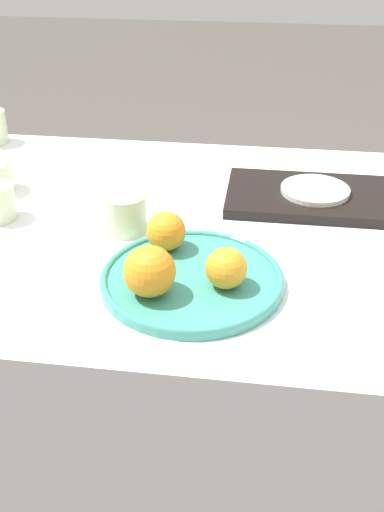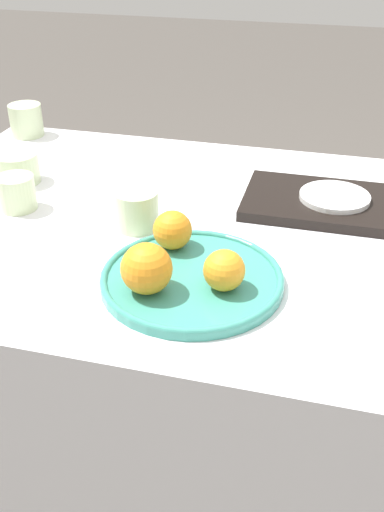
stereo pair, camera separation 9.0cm
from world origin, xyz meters
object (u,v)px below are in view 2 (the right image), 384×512
cup_1 (26,120)px  cup_3 (17,193)px  fruit_platter (192,278)px  cup_2 (137,209)px  orange_0 (147,269)px  orange_2 (224,270)px  orange_1 (172,230)px  side_plate (335,197)px  serving_tray (334,204)px  cup_0 (18,168)px

cup_1 → cup_3: 0.41m
fruit_platter → cup_3: (-0.39, 0.17, 0.02)m
cup_1 → cup_2: size_ratio=1.01×
fruit_platter → cup_2: cup_2 is taller
orange_0 → cup_1: (-0.51, 0.59, -0.01)m
orange_2 → cup_2: size_ratio=0.79×
orange_1 → orange_0: bearing=-90.5°
side_plate → cup_1: (-0.76, 0.22, 0.01)m
orange_2 → cup_2: (-0.20, 0.17, -0.01)m
serving_tray → cup_2: cup_2 is taller
cup_2 → orange_0: bearing=-67.1°
cup_1 → cup_2: (0.42, -0.38, -0.00)m
orange_2 → cup_2: 0.26m
cup_0 → cup_2: 0.33m
orange_1 → orange_2: orange_1 is taller
serving_tray → side_plate: side_plate is taller
cup_1 → cup_3: (0.18, -0.37, -0.01)m
side_plate → cup_0: cup_0 is taller
orange_1 → cup_1: bearing=137.9°
serving_tray → side_plate: size_ratio=2.56×
orange_1 → serving_tray: bearing=43.5°
orange_1 → cup_3: orange_1 is taller
orange_0 → orange_2: (0.11, 0.03, -0.01)m
serving_tray → cup_0: cup_0 is taller
side_plate → cup_0: bearing=-176.6°
orange_0 → orange_1: bearing=89.5°
side_plate → cup_3: bearing=-165.6°
fruit_platter → cup_2: (-0.14, 0.15, 0.03)m
fruit_platter → cup_1: bearing=136.3°
fruit_platter → orange_1: size_ratio=4.38×
cup_0 → cup_2: bearing=-22.4°
orange_1 → side_plate: (0.25, 0.24, -0.02)m
fruit_platter → serving_tray: 0.37m
fruit_platter → orange_1: (-0.05, 0.08, 0.04)m
orange_0 → cup_0: 0.51m
side_plate → cup_2: bearing=-154.3°
serving_tray → side_plate: 0.02m
cup_2 → cup_3: size_ratio=1.12×
cup_3 → fruit_platter: bearing=-23.3°
orange_0 → serving_tray: bearing=55.7°
orange_2 → serving_tray: orange_2 is taller
side_plate → cup_2: 0.38m
orange_0 → side_plate: orange_0 is taller
cup_3 → orange_1: bearing=-14.8°
fruit_platter → side_plate: bearing=58.0°
cup_1 → orange_2: bearing=-42.1°
cup_0 → cup_1: size_ratio=1.11×
orange_2 → side_plate: bearing=66.7°
serving_tray → cup_3: cup_3 is taller
serving_tray → cup_3: size_ratio=4.82×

